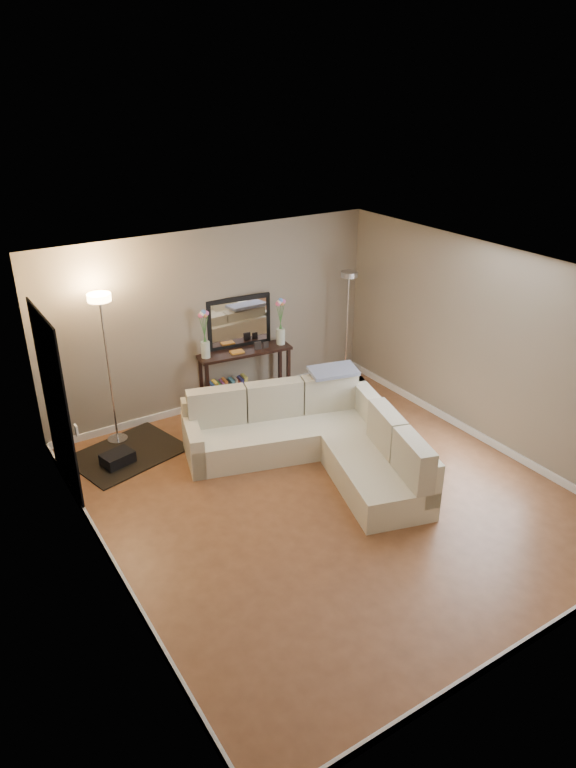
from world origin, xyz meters
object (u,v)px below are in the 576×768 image
sectional_sofa (315,438)px  floor_lamp_unlit (348,306)px  floor_lamp_lit (105,340)px  console_table (240,375)px

sectional_sofa → floor_lamp_unlit: 2.56m
floor_lamp_lit → floor_lamp_unlit: 3.68m
floor_lamp_unlit → sectional_sofa: bearing=-136.2°
sectional_sofa → console_table: (-0.05, 1.87, 0.15)m
sectional_sofa → floor_lamp_lit: bearing=137.3°
sectional_sofa → floor_lamp_lit: floor_lamp_lit is taller
floor_lamp_lit → floor_lamp_unlit: (3.67, -0.16, -0.17)m
sectional_sofa → console_table: size_ratio=2.11×
console_table → floor_lamp_lit: 2.14m
sectional_sofa → floor_lamp_unlit: floor_lamp_unlit is taller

